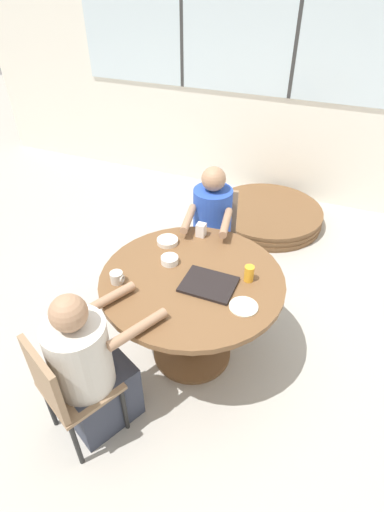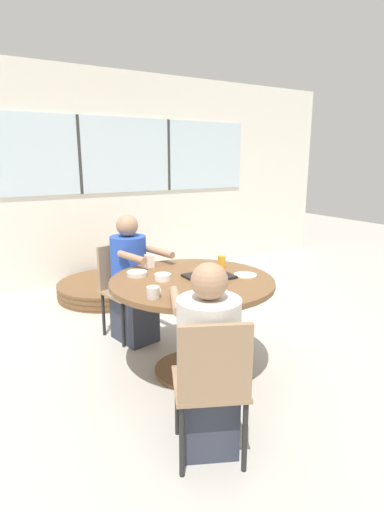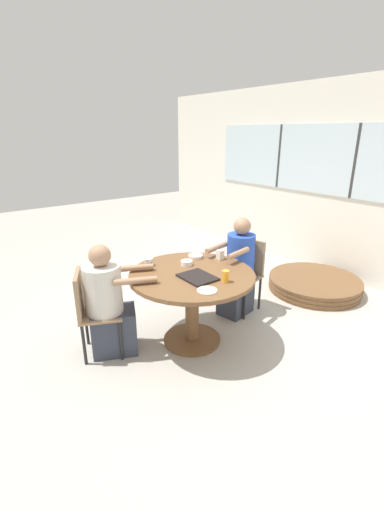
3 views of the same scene
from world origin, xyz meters
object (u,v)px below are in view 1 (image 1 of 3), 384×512
at_px(person_woman_green_shirt, 91,372).
at_px(chair_for_man_blue_shirt, 214,229).
at_px(chair_for_woman_green_shirt, 64,386).
at_px(folded_table_stack, 267,215).
at_px(coffee_mug, 117,278).
at_px(juice_glass, 249,274).
at_px(bowl_white_shallow, 170,260).
at_px(bowl_cereal, 168,241).
at_px(person_man_blue_shirt, 211,238).
at_px(milk_carton_small, 201,230).

bearing_deg(person_woman_green_shirt, chair_for_man_blue_shirt, 109.85).
distance_m(chair_for_woman_green_shirt, folded_table_stack, 3.08).
height_order(coffee_mug, folded_table_stack, coffee_mug).
bearing_deg(folded_table_stack, chair_for_woman_green_shirt, -99.08).
distance_m(chair_for_man_blue_shirt, juice_glass, 1.07).
bearing_deg(coffee_mug, bowl_white_shallow, 54.18).
bearing_deg(juice_glass, person_woman_green_shirt, -129.14).
bearing_deg(bowl_cereal, chair_for_woman_green_shirt, -94.68).
bearing_deg(person_man_blue_shirt, person_woman_green_shirt, 71.97).
bearing_deg(folded_table_stack, juice_glass, -81.53).
xyz_separation_m(person_woman_green_shirt, juice_glass, (0.70, 0.87, 0.33)).
bearing_deg(juice_glass, folded_table_stack, 98.47).
height_order(bowl_white_shallow, bowl_cereal, bowl_white_shallow).
bearing_deg(coffee_mug, juice_glass, 23.97).
bearing_deg(milk_carton_small, bowl_cereal, -135.82).
xyz_separation_m(juice_glass, milk_carton_small, (-0.48, 0.37, -0.00)).
xyz_separation_m(milk_carton_small, folded_table_stack, (0.19, 1.62, -0.74)).
xyz_separation_m(person_woman_green_shirt, person_man_blue_shirt, (0.19, 1.56, 0.03)).
relative_size(coffee_mug, juice_glass, 0.81).
bearing_deg(bowl_cereal, chair_for_man_blue_shirt, 79.32).
relative_size(person_woman_green_shirt, person_man_blue_shirt, 0.96).
height_order(juice_glass, bowl_white_shallow, juice_glass).
distance_m(chair_for_man_blue_shirt, person_woman_green_shirt, 1.73).
relative_size(person_woman_green_shirt, coffee_mug, 12.36).
bearing_deg(person_man_blue_shirt, chair_for_man_blue_shirt, -90.00).
height_order(coffee_mug, bowl_cereal, coffee_mug).
bearing_deg(bowl_white_shallow, bowl_cereal, 119.12).
distance_m(coffee_mug, bowl_cereal, 0.54).
xyz_separation_m(coffee_mug, milk_carton_small, (0.31, 0.72, 0.01)).
bearing_deg(bowl_white_shallow, person_man_blue_shirt, 86.56).
xyz_separation_m(chair_for_woman_green_shirt, chair_for_man_blue_shirt, (0.23, 1.88, 0.00)).
relative_size(coffee_mug, bowl_cereal, 0.58).
distance_m(chair_for_woman_green_shirt, person_man_blue_shirt, 1.74).
relative_size(coffee_mug, milk_carton_small, 0.88).
relative_size(chair_for_woman_green_shirt, juice_glass, 7.71).
relative_size(juice_glass, bowl_white_shallow, 0.93).
xyz_separation_m(chair_for_man_blue_shirt, milk_carton_small, (0.07, -0.49, 0.30)).
height_order(chair_for_woman_green_shirt, folded_table_stack, chair_for_woman_green_shirt).
bearing_deg(milk_carton_small, chair_for_woman_green_shirt, -101.91).
bearing_deg(coffee_mug, person_man_blue_shirt, 75.34).
relative_size(chair_for_man_blue_shirt, coffee_mug, 9.55).
xyz_separation_m(bowl_white_shallow, bowl_cereal, (-0.12, 0.21, -0.01)).
height_order(juice_glass, folded_table_stack, juice_glass).
relative_size(chair_for_man_blue_shirt, bowl_white_shallow, 7.18).
relative_size(person_woman_green_shirt, bowl_white_shallow, 9.29).
bearing_deg(person_woman_green_shirt, milk_carton_small, 104.82).
xyz_separation_m(chair_for_man_blue_shirt, bowl_cereal, (-0.13, -0.68, 0.27)).
bearing_deg(person_woman_green_shirt, bowl_cereal, 113.54).
relative_size(chair_for_woman_green_shirt, coffee_mug, 9.55).
distance_m(person_man_blue_shirt, milk_carton_small, 0.45).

